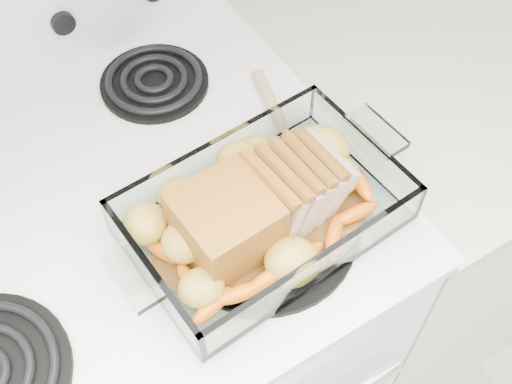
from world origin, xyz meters
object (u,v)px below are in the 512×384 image
electric_range (133,340)px  pork_roast (249,209)px  counter_right (401,198)px  baking_dish (264,216)px

electric_range → pork_roast: 0.56m
electric_range → counter_right: size_ratio=1.20×
electric_range → baking_dish: (0.19, -0.16, 0.48)m
counter_right → pork_roast: size_ratio=4.06×
electric_range → baking_dish: size_ratio=3.27×
electric_range → baking_dish: electric_range is taller
baking_dish → pork_roast: pork_roast is taller
counter_right → baking_dish: size_ratio=2.73×
counter_right → pork_roast: bearing=-162.5°
electric_range → counter_right: 0.67m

